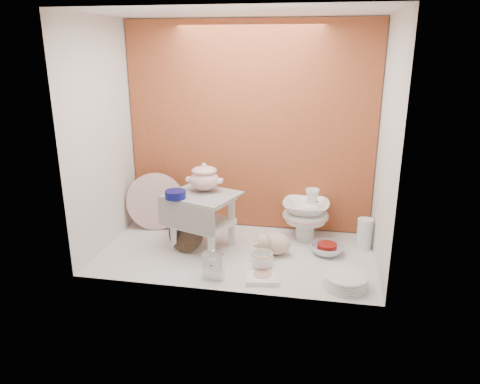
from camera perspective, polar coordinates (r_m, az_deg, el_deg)
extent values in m
plane|color=silver|center=(3.05, -0.44, -7.61)|extent=(1.80, 1.80, 0.00)
cube|color=#A44829|center=(3.30, 1.22, 8.04)|extent=(1.80, 0.06, 1.50)
cube|color=silver|center=(3.11, -17.08, 6.65)|extent=(0.06, 1.00, 1.50)
cube|color=silver|center=(2.79, 18.09, 5.30)|extent=(0.06, 1.00, 1.50)
cube|color=white|center=(2.76, -0.52, 21.74)|extent=(1.80, 1.00, 0.06)
cylinder|color=#0B0E53|center=(2.94, -8.13, -0.30)|extent=(0.16, 0.16, 0.05)
imported|color=silver|center=(3.45, -7.16, -2.51)|extent=(0.25, 0.25, 0.24)
cube|color=silver|center=(2.70, -3.39, -9.10)|extent=(0.13, 0.06, 0.19)
ellipsoid|color=#C9AA8D|center=(3.00, 4.35, -6.43)|extent=(0.32, 0.28, 0.16)
cylinder|color=white|center=(2.83, 2.80, -9.70)|extent=(0.18, 0.18, 0.01)
imported|color=white|center=(2.80, 2.81, -8.62)|extent=(0.18, 0.18, 0.11)
cube|color=white|center=(2.73, 2.82, -10.56)|extent=(0.23, 0.23, 0.03)
cylinder|color=white|center=(2.70, 13.15, -10.87)|extent=(0.34, 0.34, 0.07)
imported|color=silver|center=(3.07, 10.86, -7.09)|extent=(0.25, 0.25, 0.07)
cylinder|color=silver|center=(3.19, 15.38, -5.06)|extent=(0.14, 0.14, 0.21)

